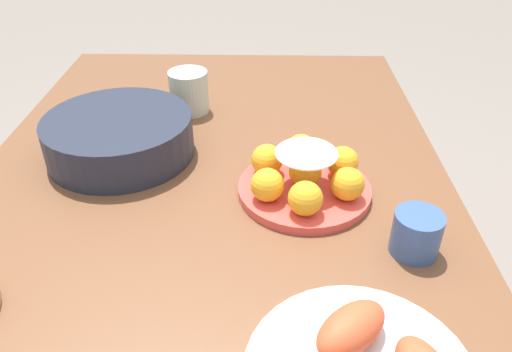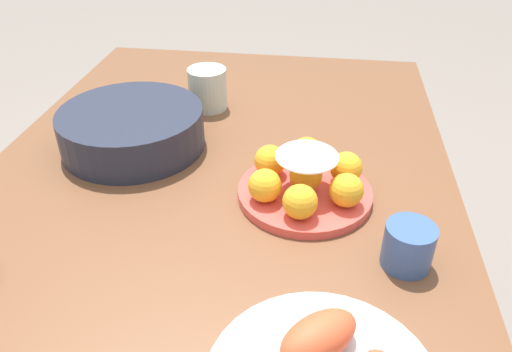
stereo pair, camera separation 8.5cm
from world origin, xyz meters
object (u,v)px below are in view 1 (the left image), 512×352
Objects in this scene: serving_bowl at (119,135)px; cup_far at (189,92)px; cake_plate at (305,177)px; dining_table at (210,237)px; cup_near at (416,234)px.

serving_bowl is 3.03× the size of cup_far.
cake_plate is 0.82× the size of serving_bowl.
cup_near is (-0.13, -0.32, 0.13)m from dining_table.
dining_table is at bearing 67.98° from cup_near.
cup_near is (-0.15, -0.16, -0.00)m from cake_plate.
cup_near is at bearing -112.02° from dining_table.
cake_plate is 3.20× the size of cup_near.
cake_plate reaches higher than serving_bowl.
cup_far is (0.47, 0.40, 0.01)m from cup_near.
cake_plate is at bearing -85.03° from dining_table.
serving_bowl reaches higher than dining_table.
dining_table is 0.37m from cup_far.
cup_near is at bearing -133.11° from cake_plate.
cup_far reaches higher than cup_near.
cup_near is 0.77× the size of cup_far.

